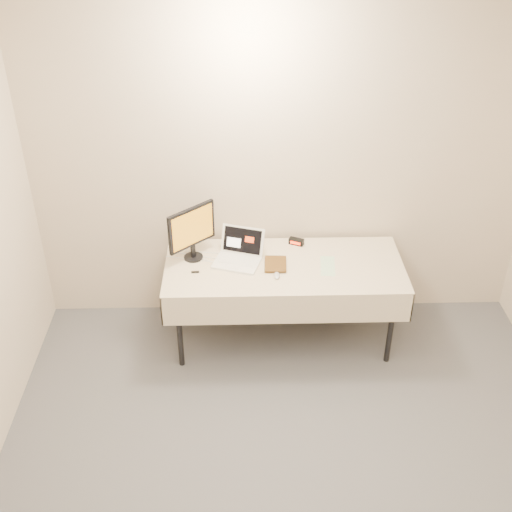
{
  "coord_description": "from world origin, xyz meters",
  "views": [
    {
      "loc": [
        -0.33,
        -2.11,
        3.5
      ],
      "look_at": [
        -0.22,
        1.99,
        0.86
      ],
      "focal_mm": 45.0,
      "sensor_mm": 36.0,
      "label": 1
    }
  ],
  "objects_px": {
    "laptop": "(239,254)",
    "book": "(265,253)",
    "table": "(284,272)",
    "monitor": "(192,229)"
  },
  "relations": [
    {
      "from": "table",
      "to": "book",
      "type": "bearing_deg",
      "value": -179.84
    },
    {
      "from": "laptop",
      "to": "book",
      "type": "distance_m",
      "value": 0.22
    },
    {
      "from": "laptop",
      "to": "book",
      "type": "height_order",
      "value": "laptop"
    },
    {
      "from": "table",
      "to": "laptop",
      "type": "distance_m",
      "value": 0.38
    },
    {
      "from": "table",
      "to": "monitor",
      "type": "distance_m",
      "value": 0.79
    },
    {
      "from": "laptop",
      "to": "book",
      "type": "relative_size",
      "value": 1.91
    },
    {
      "from": "table",
      "to": "laptop",
      "type": "height_order",
      "value": "laptop"
    },
    {
      "from": "monitor",
      "to": "book",
      "type": "xyz_separation_m",
      "value": [
        0.56,
        -0.12,
        -0.15
      ]
    },
    {
      "from": "table",
      "to": "book",
      "type": "xyz_separation_m",
      "value": [
        -0.15,
        -0.0,
        0.17
      ]
    },
    {
      "from": "table",
      "to": "book",
      "type": "height_order",
      "value": "book"
    }
  ]
}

